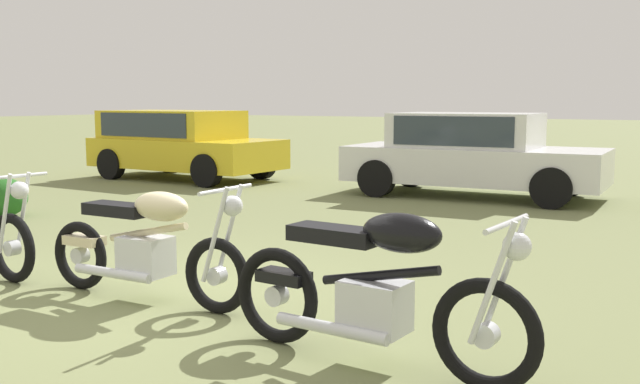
# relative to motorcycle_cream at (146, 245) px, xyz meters

# --- Properties ---
(ground_plane) EXTENTS (120.00, 120.00, 0.00)m
(ground_plane) POSITION_rel_motorcycle_cream_xyz_m (0.07, -0.01, -0.48)
(ground_plane) COLOR olive
(motorcycle_cream) EXTENTS (2.10, 0.64, 1.02)m
(motorcycle_cream) POSITION_rel_motorcycle_cream_xyz_m (0.00, 0.00, 0.00)
(motorcycle_cream) COLOR black
(motorcycle_cream) RESTS_ON ground
(motorcycle_black) EXTENTS (2.16, 0.64, 1.02)m
(motorcycle_black) POSITION_rel_motorcycle_cream_xyz_m (2.27, -0.37, 0.02)
(motorcycle_black) COLOR black
(motorcycle_black) RESTS_ON ground
(car_yellow) EXTENTS (4.11, 2.07, 1.43)m
(car_yellow) POSITION_rel_motorcycle_cream_xyz_m (-6.08, 7.32, 0.36)
(car_yellow) COLOR gold
(car_yellow) RESTS_ON ground
(car_white) EXTENTS (4.37, 2.01, 1.43)m
(car_white) POSITION_rel_motorcycle_cream_xyz_m (0.14, 7.69, 0.32)
(car_white) COLOR silver
(car_white) RESTS_ON ground
(shrub_low) EXTENTS (0.71, 0.68, 0.56)m
(shrub_low) POSITION_rel_motorcycle_cream_xyz_m (-4.85, 2.17, -0.19)
(shrub_low) COLOR #23601E
(shrub_low) RESTS_ON ground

